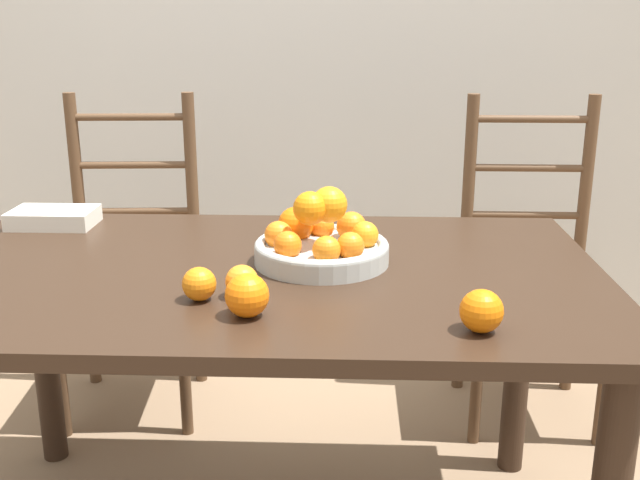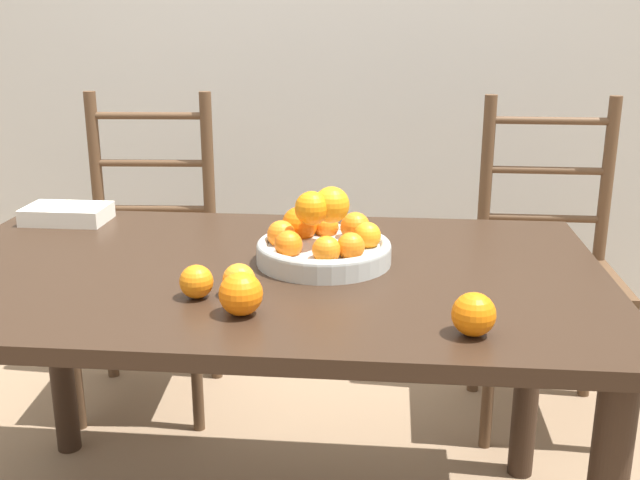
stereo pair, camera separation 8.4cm
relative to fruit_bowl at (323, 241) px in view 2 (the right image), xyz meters
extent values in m
cube|color=beige|center=(-0.13, 1.42, 0.52)|extent=(8.00, 0.06, 2.60)
cube|color=black|center=(-0.13, -0.05, -0.07)|extent=(1.50, 0.90, 0.03)
cylinder|color=black|center=(-0.80, 0.33, -0.43)|extent=(0.07, 0.07, 0.70)
cylinder|color=black|center=(0.54, 0.33, -0.43)|extent=(0.07, 0.07, 0.70)
cylinder|color=#B2B7B2|center=(0.00, 0.00, -0.03)|extent=(0.30, 0.30, 0.04)
torus|color=#B2B7B2|center=(0.00, 0.00, -0.01)|extent=(0.30, 0.30, 0.02)
sphere|color=orange|center=(0.10, 0.00, 0.01)|extent=(0.06, 0.06, 0.06)
sphere|color=orange|center=(0.07, 0.07, 0.02)|extent=(0.07, 0.07, 0.07)
sphere|color=orange|center=(0.00, 0.09, 0.01)|extent=(0.06, 0.06, 0.06)
sphere|color=orange|center=(-0.06, 0.07, 0.02)|extent=(0.08, 0.08, 0.08)
sphere|color=orange|center=(-0.09, 0.00, 0.01)|extent=(0.06, 0.06, 0.06)
sphere|color=orange|center=(-0.07, -0.07, 0.01)|extent=(0.06, 0.06, 0.06)
sphere|color=orange|center=(0.02, -0.10, 0.01)|extent=(0.06, 0.06, 0.06)
sphere|color=orange|center=(0.07, -0.08, 0.01)|extent=(0.06, 0.06, 0.06)
sphere|color=orange|center=(0.02, 0.00, 0.09)|extent=(0.08, 0.08, 0.08)
sphere|color=orange|center=(-0.01, 0.02, 0.08)|extent=(0.06, 0.06, 0.06)
sphere|color=orange|center=(-0.02, -0.03, 0.08)|extent=(0.07, 0.07, 0.07)
sphere|color=orange|center=(-0.12, -0.32, -0.01)|extent=(0.08, 0.08, 0.08)
sphere|color=orange|center=(-0.23, -0.24, -0.02)|extent=(0.07, 0.07, 0.07)
sphere|color=orange|center=(0.30, -0.38, -0.01)|extent=(0.08, 0.08, 0.08)
sphere|color=orange|center=(-0.15, -0.22, -0.02)|extent=(0.07, 0.07, 0.07)
cylinder|color=#513823|center=(-0.82, 0.45, -0.55)|extent=(0.04, 0.04, 0.46)
cylinder|color=#513823|center=(-0.44, 0.47, -0.55)|extent=(0.04, 0.04, 0.46)
cylinder|color=#513823|center=(-0.84, 0.80, -0.27)|extent=(0.04, 0.04, 1.03)
cylinder|color=#513823|center=(-0.46, 0.83, -0.27)|extent=(0.04, 0.04, 1.03)
cube|color=#513823|center=(-0.64, 0.64, -0.30)|extent=(0.45, 0.43, 0.04)
cylinder|color=#513823|center=(-0.65, 0.82, -0.15)|extent=(0.38, 0.05, 0.02)
cylinder|color=#513823|center=(-0.65, 0.82, 0.01)|extent=(0.38, 0.05, 0.02)
cylinder|color=#513823|center=(-0.65, 0.82, 0.17)|extent=(0.38, 0.05, 0.02)
cylinder|color=#513823|center=(0.46, 0.46, -0.55)|extent=(0.04, 0.04, 0.46)
cylinder|color=#513823|center=(0.84, 0.46, -0.55)|extent=(0.04, 0.04, 0.46)
cylinder|color=#513823|center=(0.45, 0.82, -0.27)|extent=(0.04, 0.04, 1.03)
cylinder|color=#513823|center=(0.83, 0.82, -0.27)|extent=(0.04, 0.04, 1.03)
cube|color=#513823|center=(0.64, 0.64, -0.30)|extent=(0.42, 0.40, 0.04)
cylinder|color=#513823|center=(0.64, 0.82, -0.15)|extent=(0.38, 0.02, 0.02)
cylinder|color=#513823|center=(0.64, 0.82, 0.01)|extent=(0.38, 0.02, 0.02)
cylinder|color=#513823|center=(0.64, 0.82, 0.17)|extent=(0.38, 0.02, 0.02)
cube|color=silver|center=(-0.72, 0.28, -0.03)|extent=(0.22, 0.14, 0.04)
camera|label=1|loc=(0.06, -1.60, 0.48)|focal=42.00mm
camera|label=2|loc=(0.15, -1.59, 0.48)|focal=42.00mm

